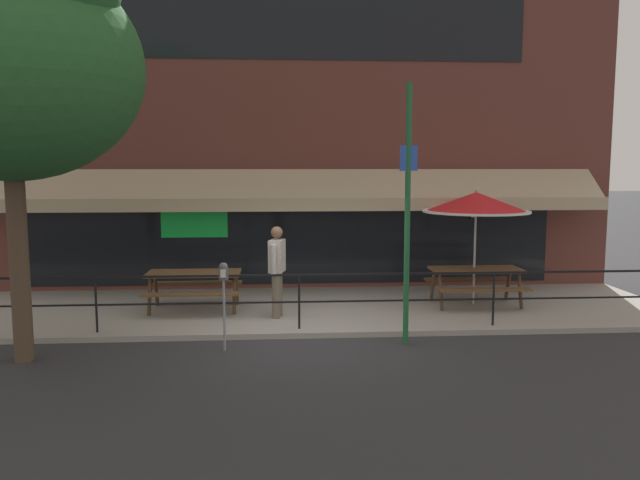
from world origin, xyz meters
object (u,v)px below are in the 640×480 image
Objects in this scene: pedestrian_walking at (277,267)px; street_sign_pole at (407,213)px; picnic_table_centre at (476,276)px; picnic_table_left at (194,280)px; street_tree_curbside at (13,52)px; parking_meter_near at (224,280)px; patio_umbrella_centre at (476,203)px.

street_sign_pole is (2.10, -1.62, 1.11)m from pedestrian_walking.
picnic_table_left is at bearing -179.60° from picnic_table_centre.
parking_meter_near is at bearing 7.26° from street_tree_curbside.
street_sign_pole reaches higher than picnic_table_left.
parking_meter_near is 4.45m from street_tree_curbside.
street_tree_curbside is (-3.70, -2.15, 3.47)m from pedestrian_walking.
parking_meter_near is at bearing -152.91° from picnic_table_centre.
picnic_table_centre is 4.09m from pedestrian_walking.
parking_meter_near reaches higher than picnic_table_centre.
patio_umbrella_centre is at bearing 1.63° from picnic_table_left.
picnic_table_left is 2.60m from parking_meter_near.
pedestrian_walking is 1.97m from parking_meter_near.
patio_umbrella_centre is (5.64, 0.16, 1.47)m from picnic_table_left.
picnic_table_left is 0.43× the size of street_sign_pole.
picnic_table_centre is 0.28× the size of street_tree_curbside.
street_sign_pole is at bearing -128.08° from patio_umbrella_centre.
parking_meter_near is 0.34× the size of street_sign_pole.
street_tree_curbside is at bearing -149.90° from pedestrian_walking.
street_sign_pole is (-1.92, -2.33, 1.46)m from picnic_table_centre.
street_sign_pole is at bearing -37.73° from pedestrian_walking.
street_tree_curbside is (-2.87, -0.37, 3.38)m from parking_meter_near.
patio_umbrella_centre is 8.60m from street_tree_curbside.
parking_meter_near reaches higher than picnic_table_left.
street_tree_curbside is (-2.08, -2.81, 3.82)m from picnic_table_left.
street_tree_curbside reaches higher than patio_umbrella_centre.
street_sign_pole is (3.72, -2.29, 1.46)m from picnic_table_left.
picnic_table_centre is 0.76× the size of patio_umbrella_centre.
picnic_table_left is at bearing 53.47° from street_tree_curbside.
pedestrian_walking is at bearing -170.09° from picnic_table_centre.
street_sign_pole is at bearing -129.50° from picnic_table_centre.
picnic_table_centre is 1.27× the size of parking_meter_near.
picnic_table_left is at bearing 148.43° from street_sign_pole.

